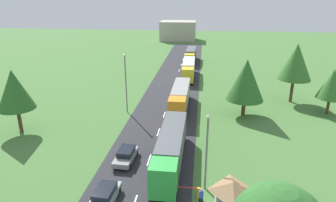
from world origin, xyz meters
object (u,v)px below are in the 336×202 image
truck_third (188,68)px  lamppost_second (126,81)px  truck_second (180,97)px  barrier_gate (190,191)px  tree_lime (14,90)px  car_lead (104,196)px  tree_maple (296,62)px  car_second (126,155)px  distant_building (178,31)px  truck_fourth (191,55)px  tree_oak (246,80)px  lamppost_lead (207,149)px  guard_booth (231,201)px  tree_birch (332,84)px  person_lead (201,197)px  truck_lead (171,147)px

truck_third → lamppost_second: (-8.44, -21.79, 3.00)m
truck_second → barrier_gate: bearing=-83.2°
lamppost_second → tree_lime: lamppost_second is taller
car_lead → tree_maple: tree_maple is taller
truck_third → barrier_gate: size_ratio=2.76×
tree_maple → car_second: bearing=-135.9°
truck_second → distant_building: (-6.85, 77.44, 1.62)m
truck_fourth → car_lead: size_ratio=2.74×
tree_oak → distant_building: bearing=101.9°
truck_fourth → lamppost_lead: size_ratio=1.67×
guard_booth → lamppost_second: bearing=122.4°
car_second → lamppost_second: bearing=103.5°
truck_second → tree_birch: (22.79, 0.67, 2.68)m
truck_fourth → tree_lime: 51.12m
car_lead → guard_booth: size_ratio=1.28×
person_lead → car_second: bearing=142.4°
lamppost_lead → distant_building: lamppost_lead is taller
tree_oak → guard_booth: bearing=-99.2°
barrier_gate → lamppost_second: 22.94m
car_second → tree_lime: size_ratio=0.50×
truck_fourth → barrier_gate: size_ratio=2.71×
truck_third → guard_booth: size_ratio=3.59×
lamppost_second → lamppost_lead: bearing=-56.5°
car_lead → truck_second: bearing=78.8°
truck_second → car_lead: bearing=-101.2°
car_second → truck_lead: bearing=-0.4°
lamppost_lead → tree_oak: 20.06m
distant_building → truck_lead: bearing=-85.7°
car_lead → distant_building: size_ratio=0.33×
truck_lead → truck_third: (0.02, 36.29, -0.03)m
lamppost_lead → tree_lime: bearing=158.4°
truck_lead → car_lead: bearing=-125.5°
truck_fourth → distant_building: 42.33m
truck_second → person_lead: truck_second is taller
truck_second → person_lead: size_ratio=7.33×
tree_oak → truck_lead: bearing=-121.7°
guard_booth → person_lead: (-2.40, 1.43, -0.87)m
truck_second → tree_maple: size_ratio=1.30×
tree_lime → truck_fourth: bearing=66.1°
car_lead → barrier_gate: (7.38, 1.81, -0.13)m
car_lead → lamppost_lead: (8.76, 3.32, 3.42)m
truck_fourth → car_second: (-4.75, -52.50, -1.22)m
truck_third → barrier_gate: 41.67m
truck_fourth → tree_lime: bearing=-113.9°
person_lead → truck_second: bearing=99.0°
truck_second → person_lead: 23.48m
tree_oak → truck_second: bearing=171.7°
truck_lead → tree_maple: (18.32, 22.56, 4.84)m
truck_third → tree_oak: (9.46, -20.91, 3.47)m
truck_third → truck_fourth: (-0.21, 16.24, -0.03)m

